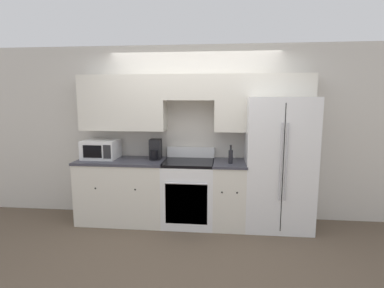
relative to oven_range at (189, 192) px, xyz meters
name	(u,v)px	position (x,y,z in m)	size (l,w,h in m)	color
ground_plane	(190,232)	(0.05, -0.31, -0.47)	(12.00, 12.00, 0.00)	brown
wall_back	(194,121)	(0.05, 0.27, 1.01)	(8.00, 0.39, 2.60)	beige
lower_cabinets_left	(123,190)	(-0.99, 0.00, 0.00)	(1.29, 0.64, 0.93)	silver
lower_cabinets_right	(229,194)	(0.58, 0.00, 0.00)	(0.47, 0.64, 0.93)	silver
oven_range	(189,192)	(0.00, 0.00, 0.00)	(0.72, 0.65, 1.09)	white
refrigerator	(278,163)	(1.26, 0.07, 0.45)	(0.91, 0.79, 1.84)	white
microwave	(101,149)	(-1.33, 0.07, 0.60)	(0.50, 0.42, 0.28)	white
bottle	(231,156)	(0.59, -0.09, 0.56)	(0.06, 0.06, 0.26)	black
paper_towel_holder	(155,150)	(-0.51, 0.10, 0.60)	(0.16, 0.25, 0.29)	black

